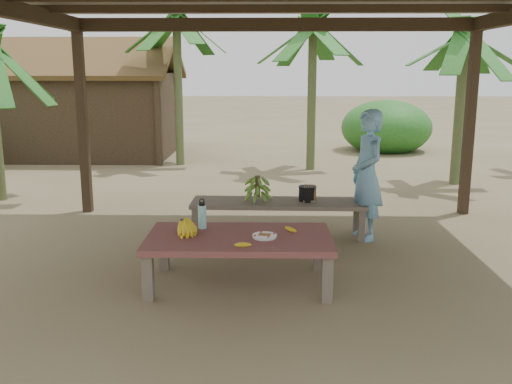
{
  "coord_description": "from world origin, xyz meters",
  "views": [
    {
      "loc": [
        -0.11,
        -5.97,
        2.09
      ],
      "look_at": [
        -0.23,
        0.01,
        0.8
      ],
      "focal_mm": 40.0,
      "sensor_mm": 36.0,
      "label": 1
    }
  ],
  "objects_px": {
    "ripe_banana_bunch": "(182,226)",
    "woman": "(367,175)",
    "work_table": "(239,242)",
    "water_flask": "(202,216)",
    "plate": "(265,236)",
    "cooking_pot": "(307,194)",
    "bench": "(278,205)"
  },
  "relations": [
    {
      "from": "work_table",
      "to": "bench",
      "type": "relative_size",
      "value": 0.82
    },
    {
      "from": "work_table",
      "to": "woman",
      "type": "height_order",
      "value": "woman"
    },
    {
      "from": "work_table",
      "to": "bench",
      "type": "bearing_deg",
      "value": 76.15
    },
    {
      "from": "water_flask",
      "to": "plate",
      "type": "bearing_deg",
      "value": -27.41
    },
    {
      "from": "ripe_banana_bunch",
      "to": "bench",
      "type": "bearing_deg",
      "value": 59.93
    },
    {
      "from": "work_table",
      "to": "cooking_pot",
      "type": "relative_size",
      "value": 8.24
    },
    {
      "from": "work_table",
      "to": "water_flask",
      "type": "relative_size",
      "value": 5.79
    },
    {
      "from": "bench",
      "to": "plate",
      "type": "bearing_deg",
      "value": -94.09
    },
    {
      "from": "ripe_banana_bunch",
      "to": "plate",
      "type": "xyz_separation_m",
      "value": [
        0.81,
        -0.1,
        -0.07
      ]
    },
    {
      "from": "bench",
      "to": "plate",
      "type": "height_order",
      "value": "plate"
    },
    {
      "from": "plate",
      "to": "woman",
      "type": "bearing_deg",
      "value": 53.21
    },
    {
      "from": "ripe_banana_bunch",
      "to": "cooking_pot",
      "type": "bearing_deg",
      "value": 51.65
    },
    {
      "from": "woman",
      "to": "water_flask",
      "type": "bearing_deg",
      "value": -67.26
    },
    {
      "from": "water_flask",
      "to": "ripe_banana_bunch",
      "type": "bearing_deg",
      "value": -126.24
    },
    {
      "from": "ripe_banana_bunch",
      "to": "woman",
      "type": "height_order",
      "value": "woman"
    },
    {
      "from": "ripe_banana_bunch",
      "to": "woman",
      "type": "distance_m",
      "value": 2.62
    },
    {
      "from": "bench",
      "to": "woman",
      "type": "relative_size",
      "value": 1.36
    },
    {
      "from": "bench",
      "to": "water_flask",
      "type": "relative_size",
      "value": 7.09
    },
    {
      "from": "woman",
      "to": "work_table",
      "type": "bearing_deg",
      "value": -55.76
    },
    {
      "from": "bench",
      "to": "work_table",
      "type": "bearing_deg",
      "value": -102.36
    },
    {
      "from": "bench",
      "to": "water_flask",
      "type": "xyz_separation_m",
      "value": [
        -0.8,
        -1.45,
        0.24
      ]
    },
    {
      "from": "work_table",
      "to": "plate",
      "type": "bearing_deg",
      "value": -15.37
    },
    {
      "from": "cooking_pot",
      "to": "woman",
      "type": "relative_size",
      "value": 0.14
    },
    {
      "from": "bench",
      "to": "woman",
      "type": "xyz_separation_m",
      "value": [
        1.09,
        -0.1,
        0.42
      ]
    },
    {
      "from": "ripe_banana_bunch",
      "to": "cooking_pot",
      "type": "relative_size",
      "value": 1.31
    },
    {
      "from": "water_flask",
      "to": "cooking_pot",
      "type": "bearing_deg",
      "value": 51.32
    },
    {
      "from": "work_table",
      "to": "plate",
      "type": "relative_size",
      "value": 7.61
    },
    {
      "from": "plate",
      "to": "cooking_pot",
      "type": "height_order",
      "value": "cooking_pot"
    },
    {
      "from": "water_flask",
      "to": "woman",
      "type": "height_order",
      "value": "woman"
    },
    {
      "from": "plate",
      "to": "woman",
      "type": "xyz_separation_m",
      "value": [
        1.26,
        1.68,
        0.29
      ]
    },
    {
      "from": "bench",
      "to": "cooking_pot",
      "type": "xyz_separation_m",
      "value": [
        0.37,
        0.01,
        0.15
      ]
    },
    {
      "from": "bench",
      "to": "ripe_banana_bunch",
      "type": "relative_size",
      "value": 7.73
    }
  ]
}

